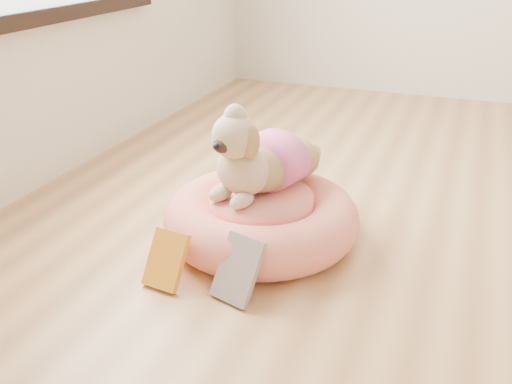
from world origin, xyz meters
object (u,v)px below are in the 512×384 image
(pet_bed, at_px, (261,218))
(book_white, at_px, (238,269))
(dog, at_px, (261,143))
(book_yellow, at_px, (166,260))

(pet_bed, xyz_separation_m, book_white, (0.06, -0.34, 0.01))
(pet_bed, bearing_deg, book_white, -80.60)
(dog, distance_m, book_white, 0.46)
(book_yellow, height_order, book_white, book_white)
(pet_bed, distance_m, book_white, 0.34)
(pet_bed, height_order, dog, dog)
(book_yellow, bearing_deg, book_white, 11.14)
(pet_bed, xyz_separation_m, dog, (-0.02, 0.04, 0.25))
(book_white, bearing_deg, pet_bed, 115.96)
(book_yellow, distance_m, book_white, 0.23)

